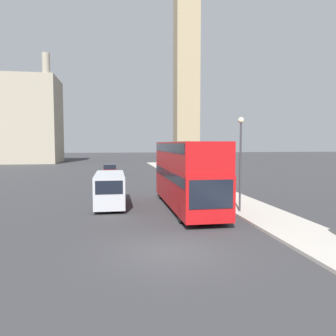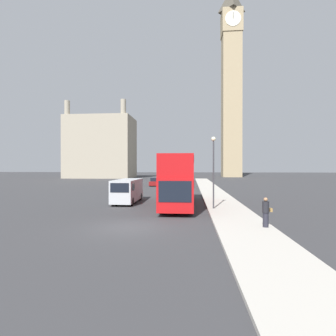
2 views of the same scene
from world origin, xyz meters
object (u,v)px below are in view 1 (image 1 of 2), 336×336
Objects in this scene: red_double_decker_bus at (186,171)px; parked_sedan at (110,170)px; clock_tower at (187,37)px; street_lamp at (241,150)px; white_van at (110,189)px.

red_double_decker_bus reaches higher than parked_sedan.
clock_tower is at bearing 65.02° from parked_sedan.
clock_tower is 77.16m from street_lamp.
clock_tower is 76.59m from white_van.
white_van is at bearing 162.49° from red_double_decker_bus.
street_lamp is 1.28× the size of parked_sedan.
white_van is 22.73m from parked_sedan.
clock_tower reaches higher than parked_sedan.
red_double_decker_bus is 1.92× the size of white_van.
red_double_decker_bus is at bearing -102.50° from clock_tower.
street_lamp is at bearing -36.56° from red_double_decker_bus.
street_lamp is 27.90m from parked_sedan.
clock_tower reaches higher than red_double_decker_bus.
street_lamp is (7.94, -3.74, 2.71)m from white_van.
white_van is 1.31× the size of parked_sedan.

